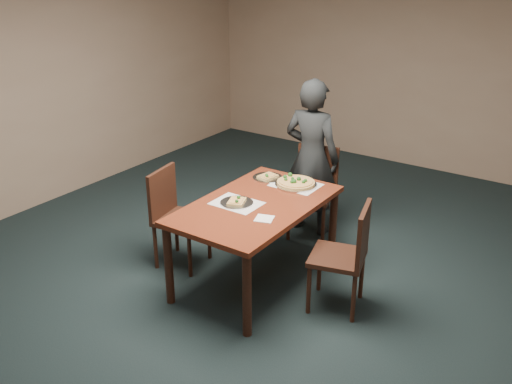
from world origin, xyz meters
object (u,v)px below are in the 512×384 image
Objects in this scene: slice_plate_near at (237,202)px; diner at (312,157)px; slice_plate_far at (268,177)px; chair_right at (348,252)px; pizza_pan at (296,183)px; chair_left at (174,212)px; chair_far at (314,186)px; dining_table at (256,213)px.

diner is at bearing 89.16° from slice_plate_near.
chair_right is at bearing -23.68° from slice_plate_far.
pizza_pan is 0.66m from slice_plate_near.
slice_plate_far is (0.58, 0.68, 0.25)m from chair_left.
chair_left is at bearing 59.26° from diner.
diner is 1.25m from slice_plate_near.
chair_far and chair_left have the same top height.
slice_plate_far is (-0.30, -0.00, -0.01)m from pizza_pan.
chair_left is (-0.80, -0.15, -0.14)m from dining_table.
diner is (-0.11, 1.15, 0.14)m from dining_table.
dining_table is at bearing -66.53° from slice_plate_far.
slice_plate_near is (-0.13, -0.10, 0.11)m from dining_table.
chair_far is 0.66m from slice_plate_far.
chair_far is 0.29m from diner.
dining_table is 1.65× the size of chair_far.
chair_right is 0.93m from pizza_pan.
chair_right reaches higher than slice_plate_near.
diner reaches higher than chair_left.
chair_far is at bearing 86.04° from slice_plate_near.
pizza_pan is at bearing 0.30° from slice_plate_far.
chair_left reaches higher than slice_plate_far.
pizza_pan is 0.30m from slice_plate_far.
diner is at bearing 79.07° from slice_plate_far.
chair_far is 1.00× the size of chair_right.
chair_far reaches higher than slice_plate_far.
slice_plate_near is at bearing 86.53° from diner.
diner is at bearing 135.87° from chair_far.
pizza_pan is at bearing -136.38° from chair_right.
slice_plate_near is (-0.96, -0.16, 0.25)m from chair_right.
chair_right is at bearing -31.59° from pizza_pan.
chair_far reaches higher than dining_table.
diner is at bearing 95.44° from dining_table.
slice_plate_far is at bearing 113.47° from dining_table.
pizza_pan reaches higher than dining_table.
chair_right is at bearing 4.23° from dining_table.
chair_left and chair_right have the same top height.
dining_table is 1.16m from diner.
slice_plate_far is (-0.10, 0.63, -0.00)m from slice_plate_near.
chair_far is at bearing -41.06° from chair_left.
slice_plate_far is at bearing -119.89° from chair_far.
dining_table is at bearing -99.90° from chair_far.
chair_right is 2.39× the size of pizza_pan.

